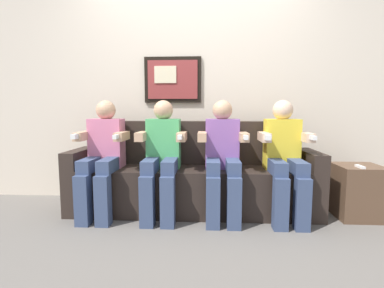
# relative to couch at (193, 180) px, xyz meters

# --- Properties ---
(ground_plane) EXTENTS (6.28, 6.28, 0.00)m
(ground_plane) POSITION_rel_couch_xyz_m (0.00, -0.33, -0.31)
(ground_plane) COLOR #66605B
(back_wall_assembly) EXTENTS (4.83, 0.10, 2.60)m
(back_wall_assembly) POSITION_rel_couch_xyz_m (-0.01, 0.44, 0.99)
(back_wall_assembly) COLOR beige
(back_wall_assembly) RESTS_ON ground_plane
(couch) EXTENTS (2.43, 0.58, 0.90)m
(couch) POSITION_rel_couch_xyz_m (0.00, 0.00, 0.00)
(couch) COLOR #2D231E
(couch) RESTS_ON ground_plane
(person_leftmost) EXTENTS (0.46, 0.56, 1.11)m
(person_leftmost) POSITION_rel_couch_xyz_m (-0.86, -0.17, 0.29)
(person_leftmost) COLOR pink
(person_leftmost) RESTS_ON ground_plane
(person_left_center) EXTENTS (0.46, 0.56, 1.11)m
(person_left_center) POSITION_rel_couch_xyz_m (-0.29, -0.17, 0.29)
(person_left_center) COLOR #4CB266
(person_left_center) RESTS_ON ground_plane
(person_right_center) EXTENTS (0.46, 0.56, 1.11)m
(person_right_center) POSITION_rel_couch_xyz_m (0.29, -0.17, 0.29)
(person_right_center) COLOR #8C59A5
(person_right_center) RESTS_ON ground_plane
(person_rightmost) EXTENTS (0.46, 0.56, 1.11)m
(person_rightmost) POSITION_rel_couch_xyz_m (0.86, -0.17, 0.29)
(person_rightmost) COLOR yellow
(person_rightmost) RESTS_ON ground_plane
(side_table_right) EXTENTS (0.40, 0.40, 0.50)m
(side_table_right) POSITION_rel_couch_xyz_m (1.57, -0.11, -0.06)
(side_table_right) COLOR brown
(side_table_right) RESTS_ON ground_plane
(spare_remote_on_table) EXTENTS (0.04, 0.13, 0.02)m
(spare_remote_on_table) POSITION_rel_couch_xyz_m (1.52, -0.22, 0.20)
(spare_remote_on_table) COLOR white
(spare_remote_on_table) RESTS_ON side_table_right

